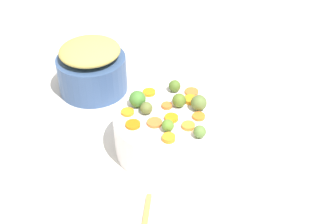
% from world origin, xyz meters
% --- Properties ---
extents(tabletop, '(2.40, 2.40, 0.02)m').
position_xyz_m(tabletop, '(0.00, 0.00, 0.01)').
color(tabletop, silver).
rests_on(tabletop, ground).
extents(serving_bowl_carrots, '(0.27, 0.27, 0.11)m').
position_xyz_m(serving_bowl_carrots, '(-0.04, 0.01, 0.07)').
color(serving_bowl_carrots, white).
rests_on(serving_bowl_carrots, tabletop).
extents(metal_pot, '(0.20, 0.20, 0.11)m').
position_xyz_m(metal_pot, '(-0.36, -0.10, 0.07)').
color(metal_pot, '#354E7B').
rests_on(metal_pot, tabletop).
extents(stuffing_mound, '(0.18, 0.18, 0.05)m').
position_xyz_m(stuffing_mound, '(-0.36, -0.10, 0.15)').
color(stuffing_mound, tan).
rests_on(stuffing_mound, metal_pot).
extents(carrot_slice_0, '(0.04, 0.04, 0.01)m').
position_xyz_m(carrot_slice_0, '(-0.10, 0.10, 0.13)').
color(carrot_slice_0, orange).
rests_on(carrot_slice_0, serving_bowl_carrots).
extents(carrot_slice_1, '(0.03, 0.03, 0.01)m').
position_xyz_m(carrot_slice_1, '(-0.02, 0.02, 0.13)').
color(carrot_slice_1, orange).
rests_on(carrot_slice_1, serving_bowl_carrots).
extents(carrot_slice_2, '(0.04, 0.04, 0.01)m').
position_xyz_m(carrot_slice_2, '(-0.07, 0.09, 0.13)').
color(carrot_slice_2, orange).
rests_on(carrot_slice_2, serving_bowl_carrots).
extents(carrot_slice_3, '(0.04, 0.04, 0.01)m').
position_xyz_m(carrot_slice_3, '(0.05, -0.02, 0.13)').
color(carrot_slice_3, orange).
rests_on(carrot_slice_3, serving_bowl_carrots).
extents(carrot_slice_4, '(0.04, 0.04, 0.01)m').
position_xyz_m(carrot_slice_4, '(-0.08, -0.08, 0.13)').
color(carrot_slice_4, orange).
rests_on(carrot_slice_4, serving_bowl_carrots).
extents(carrot_slice_5, '(0.05, 0.05, 0.01)m').
position_xyz_m(carrot_slice_5, '(-0.02, -0.03, 0.13)').
color(carrot_slice_5, orange).
rests_on(carrot_slice_5, serving_bowl_carrots).
extents(carrot_slice_6, '(0.04, 0.04, 0.01)m').
position_xyz_m(carrot_slice_6, '(0.02, 0.04, 0.13)').
color(carrot_slice_6, orange).
rests_on(carrot_slice_6, serving_bowl_carrots).
extents(carrot_slice_7, '(0.05, 0.05, 0.01)m').
position_xyz_m(carrot_slice_7, '(-0.14, -0.00, 0.13)').
color(carrot_slice_7, orange).
rests_on(carrot_slice_7, serving_bowl_carrots).
extents(carrot_slice_8, '(0.04, 0.04, 0.01)m').
position_xyz_m(carrot_slice_8, '(-0.07, 0.02, 0.13)').
color(carrot_slice_8, orange).
rests_on(carrot_slice_8, serving_bowl_carrots).
extents(carrot_slice_9, '(0.04, 0.04, 0.01)m').
position_xyz_m(carrot_slice_9, '(-0.03, -0.08, 0.13)').
color(carrot_slice_9, orange).
rests_on(carrot_slice_9, serving_bowl_carrots).
extents(carrot_slice_10, '(0.04, 0.04, 0.01)m').
position_xyz_m(carrot_slice_10, '(-0.00, 0.08, 0.13)').
color(carrot_slice_10, orange).
rests_on(carrot_slice_10, serving_bowl_carrots).
extents(brussels_sprout_0, '(0.04, 0.04, 0.04)m').
position_xyz_m(brussels_sprout_0, '(-0.03, 0.09, 0.15)').
color(brussels_sprout_0, '#5C7236').
rests_on(brussels_sprout_0, serving_bowl_carrots).
extents(brussels_sprout_1, '(0.04, 0.04, 0.04)m').
position_xyz_m(brussels_sprout_1, '(-0.10, -0.04, 0.15)').
color(brussels_sprout_1, '#437B2E').
rests_on(brussels_sprout_1, serving_bowl_carrots).
extents(brussels_sprout_2, '(0.03, 0.03, 0.03)m').
position_xyz_m(brussels_sprout_2, '(-0.12, 0.07, 0.14)').
color(brussels_sprout_2, '#4D6C26').
rests_on(brussels_sprout_2, serving_bowl_carrots).
extents(brussels_sprout_3, '(0.04, 0.04, 0.04)m').
position_xyz_m(brussels_sprout_3, '(-0.06, 0.05, 0.14)').
color(brussels_sprout_3, '#577225').
rests_on(brussels_sprout_3, serving_bowl_carrots).
extents(brussels_sprout_4, '(0.03, 0.03, 0.03)m').
position_xyz_m(brussels_sprout_4, '(0.02, -0.01, 0.14)').
color(brussels_sprout_4, '#59852B').
rests_on(brussels_sprout_4, serving_bowl_carrots).
extents(brussels_sprout_5, '(0.03, 0.03, 0.03)m').
position_xyz_m(brussels_sprout_5, '(0.06, 0.05, 0.14)').
color(brussels_sprout_5, olive).
rests_on(brussels_sprout_5, serving_bowl_carrots).
extents(brussels_sprout_6, '(0.03, 0.03, 0.03)m').
position_xyz_m(brussels_sprout_6, '(-0.06, -0.03, 0.14)').
color(brussels_sprout_6, '#5F6C32').
rests_on(brussels_sprout_6, serving_bowl_carrots).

